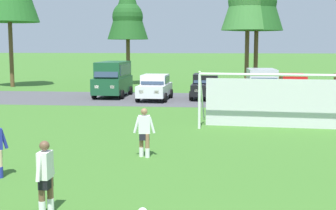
{
  "coord_description": "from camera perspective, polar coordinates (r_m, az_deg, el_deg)",
  "views": [
    {
      "loc": [
        0.52,
        -5.47,
        3.69
      ],
      "look_at": [
        -1.15,
        9.33,
        1.79
      ],
      "focal_mm": 50.19,
      "sensor_mm": 36.0,
      "label": 1
    }
  ],
  "objects": [
    {
      "name": "parked_car_slot_center_right",
      "position": [
        33.75,
        14.94,
        2.23
      ],
      "size": [
        2.05,
        4.21,
        1.72
      ],
      "color": "red",
      "rests_on": "ground"
    },
    {
      "name": "tree_mid_left",
      "position": [
        44.53,
        -4.93,
        11.49
      ],
      "size": [
        3.81,
        3.81,
        10.17
      ],
      "color": "brown",
      "rests_on": "ground"
    },
    {
      "name": "player_midfield_center",
      "position": [
        10.73,
        -14.66,
        -8.5
      ],
      "size": [
        0.27,
        0.73,
        1.64
      ],
      "color": "brown",
      "rests_on": "ground"
    },
    {
      "name": "player_striker_near",
      "position": [
        15.55,
        -2.9,
        -3.38
      ],
      "size": [
        0.75,
        0.3,
        1.64
      ],
      "color": "#936B4C",
      "rests_on": "ground"
    },
    {
      "name": "ground_plane",
      "position": [
        20.81,
        4.91,
        -2.98
      ],
      "size": [
        400.0,
        400.0,
        0.0
      ],
      "primitive_type": "plane",
      "color": "#3D7028"
    },
    {
      "name": "parked_car_slot_left",
      "position": [
        31.81,
        -1.6,
        2.19
      ],
      "size": [
        2.17,
        4.27,
        1.72
      ],
      "color": "silver",
      "rests_on": "ground"
    },
    {
      "name": "parked_car_slot_center_left",
      "position": [
        32.79,
        4.59,
        2.32
      ],
      "size": [
        2.08,
        4.22,
        1.72
      ],
      "color": "black",
      "rests_on": "ground"
    },
    {
      "name": "soccer_goal",
      "position": [
        21.45,
        13.85,
        0.63
      ],
      "size": [
        7.55,
        2.53,
        2.57
      ],
      "color": "white",
      "rests_on": "ground"
    },
    {
      "name": "parked_car_slot_center",
      "position": [
        31.22,
        11.31,
        2.39
      ],
      "size": [
        2.24,
        4.65,
        2.16
      ],
      "color": "#B2B2BC",
      "rests_on": "ground"
    },
    {
      "name": "parking_lot_strip",
      "position": [
        32.25,
        5.47,
        0.67
      ],
      "size": [
        52.0,
        8.4,
        0.01
      ],
      "primitive_type": "cube",
      "color": "#4C4C51",
      "rests_on": "ground"
    },
    {
      "name": "parked_car_slot_far_left",
      "position": [
        34.11,
        -6.69,
        3.27
      ],
      "size": [
        2.23,
        4.82,
        2.52
      ],
      "color": "#194C2D",
      "rests_on": "ground"
    }
  ]
}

